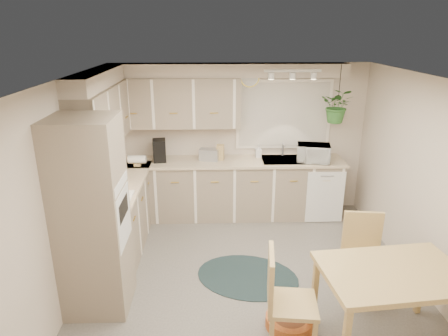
{
  "coord_description": "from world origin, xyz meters",
  "views": [
    {
      "loc": [
        -0.43,
        -4.11,
        2.89
      ],
      "look_at": [
        -0.29,
        0.55,
        1.25
      ],
      "focal_mm": 32.0,
      "sensor_mm": 36.0,
      "label": 1
    }
  ],
  "objects_px": {
    "chair_left": "(293,301)",
    "braided_rug": "(247,276)",
    "microwave": "(313,151)",
    "dining_table": "(388,308)",
    "chair_back": "(364,260)",
    "pet_bed": "(290,321)"
  },
  "relations": [
    {
      "from": "chair_left",
      "to": "braided_rug",
      "type": "bearing_deg",
      "value": -157.58
    },
    {
      "from": "microwave",
      "to": "dining_table",
      "type": "bearing_deg",
      "value": -77.06
    },
    {
      "from": "chair_back",
      "to": "pet_bed",
      "type": "xyz_separation_m",
      "value": [
        -0.88,
        -0.44,
        -0.43
      ]
    },
    {
      "from": "pet_bed",
      "to": "microwave",
      "type": "height_order",
      "value": "microwave"
    },
    {
      "from": "chair_back",
      "to": "braided_rug",
      "type": "xyz_separation_m",
      "value": [
        -1.24,
        0.43,
        -0.48
      ]
    },
    {
      "from": "chair_left",
      "to": "pet_bed",
      "type": "relative_size",
      "value": 2.02
    },
    {
      "from": "pet_bed",
      "to": "chair_back",
      "type": "bearing_deg",
      "value": 26.52
    },
    {
      "from": "dining_table",
      "to": "chair_back",
      "type": "xyz_separation_m",
      "value": [
        0.02,
        0.69,
        0.08
      ]
    },
    {
      "from": "braided_rug",
      "to": "pet_bed",
      "type": "height_order",
      "value": "pet_bed"
    },
    {
      "from": "braided_rug",
      "to": "pet_bed",
      "type": "xyz_separation_m",
      "value": [
        0.36,
        -0.87,
        0.05
      ]
    },
    {
      "from": "chair_back",
      "to": "braided_rug",
      "type": "bearing_deg",
      "value": -12.29
    },
    {
      "from": "chair_left",
      "to": "braided_rug",
      "type": "xyz_separation_m",
      "value": [
        -0.31,
        1.12,
        -0.49
      ]
    },
    {
      "from": "dining_table",
      "to": "microwave",
      "type": "height_order",
      "value": "microwave"
    },
    {
      "from": "chair_left",
      "to": "chair_back",
      "type": "xyz_separation_m",
      "value": [
        0.93,
        0.69,
        -0.02
      ]
    },
    {
      "from": "chair_left",
      "to": "chair_back",
      "type": "relative_size",
      "value": 1.03
    },
    {
      "from": "braided_rug",
      "to": "microwave",
      "type": "xyz_separation_m",
      "value": [
        1.13,
        1.64,
        1.1
      ]
    },
    {
      "from": "chair_back",
      "to": "braided_rug",
      "type": "height_order",
      "value": "chair_back"
    },
    {
      "from": "braided_rug",
      "to": "dining_table",
      "type": "bearing_deg",
      "value": -42.51
    },
    {
      "from": "braided_rug",
      "to": "pet_bed",
      "type": "distance_m",
      "value": 0.94
    },
    {
      "from": "chair_back",
      "to": "microwave",
      "type": "bearing_deg",
      "value": -80.42
    },
    {
      "from": "braided_rug",
      "to": "microwave",
      "type": "bearing_deg",
      "value": 55.25
    },
    {
      "from": "dining_table",
      "to": "pet_bed",
      "type": "distance_m",
      "value": 0.97
    }
  ]
}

